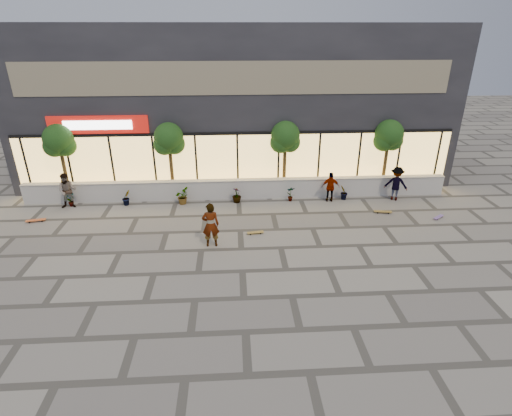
{
  "coord_description": "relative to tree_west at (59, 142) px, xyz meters",
  "views": [
    {
      "loc": [
        -0.25,
        -12.56,
        8.28
      ],
      "look_at": [
        0.68,
        2.8,
        1.3
      ],
      "focal_mm": 28.0,
      "sensor_mm": 36.0,
      "label": 1
    }
  ],
  "objects": [
    {
      "name": "shrub_a",
      "position": [
        0.5,
        -1.25,
        -2.58
      ],
      "size": [
        0.43,
        0.29,
        0.81
      ],
      "primitive_type": "imported",
      "color": "#193D13",
      "rests_on": "ground"
    },
    {
      "name": "planter_wall",
      "position": [
        9.0,
        -0.7,
        -2.46
      ],
      "size": [
        22.0,
        0.42,
        1.04
      ],
      "color": "beige",
      "rests_on": "ground"
    },
    {
      "name": "skater_right_near",
      "position": [
        13.74,
        -1.4,
        -2.2
      ],
      "size": [
        0.96,
        0.5,
        1.57
      ],
      "primitive_type": "imported",
      "rotation": [
        0.0,
        0.0,
        3.01
      ],
      "color": "silver",
      "rests_on": "ground"
    },
    {
      "name": "shrub_f",
      "position": [
        14.5,
        -1.25,
        -2.58
      ],
      "size": [
        0.55,
        0.57,
        0.81
      ],
      "primitive_type": "imported",
      "rotation": [
        0.0,
        0.0,
        4.1
      ],
      "color": "#193D13",
      "rests_on": "ground"
    },
    {
      "name": "skateboard_center",
      "position": [
        9.65,
        -4.79,
        -2.91
      ],
      "size": [
        0.75,
        0.29,
        0.09
      ],
      "rotation": [
        0.0,
        0.0,
        0.14
      ],
      "color": "olive",
      "rests_on": "ground"
    },
    {
      "name": "shrub_c",
      "position": [
        6.1,
        -1.25,
        -2.58
      ],
      "size": [
        0.68,
        0.77,
        0.81
      ],
      "primitive_type": "imported",
      "rotation": [
        0.0,
        0.0,
        1.64
      ],
      "color": "#193D13",
      "rests_on": "ground"
    },
    {
      "name": "tree_east",
      "position": [
        17.0,
        0.0,
        0.0
      ],
      "size": [
        1.6,
        1.5,
        3.92
      ],
      "color": "#4E391B",
      "rests_on": "ground"
    },
    {
      "name": "skater_right_far",
      "position": [
        17.17,
        -1.4,
        -2.09
      ],
      "size": [
        1.33,
        1.08,
        1.8
      ],
      "primitive_type": "imported",
      "rotation": [
        0.0,
        0.0,
        2.73
      ],
      "color": "maroon",
      "rests_on": "ground"
    },
    {
      "name": "skateboard_left",
      "position": [
        -0.5,
        -2.98,
        -2.9
      ],
      "size": [
        0.89,
        0.39,
        0.1
      ],
      "rotation": [
        0.0,
        0.0,
        0.2
      ],
      "color": "#C05324",
      "rests_on": "ground"
    },
    {
      "name": "shrub_d",
      "position": [
        8.9,
        -1.25,
        -2.58
      ],
      "size": [
        0.64,
        0.64,
        0.81
      ],
      "primitive_type": "imported",
      "rotation": [
        0.0,
        0.0,
        2.46
      ],
      "color": "#193D13",
      "rests_on": "ground"
    },
    {
      "name": "tree_midwest",
      "position": [
        5.5,
        0.0,
        0.0
      ],
      "size": [
        1.6,
        1.5,
        3.92
      ],
      "color": "#4E391B",
      "rests_on": "ground"
    },
    {
      "name": "retail_building",
      "position": [
        9.0,
        4.79,
        1.26
      ],
      "size": [
        24.0,
        9.17,
        8.5
      ],
      "color": "#222227",
      "rests_on": "ground"
    },
    {
      "name": "skateboard_right_near",
      "position": [
        16.0,
        -3.02,
        -2.9
      ],
      "size": [
        0.87,
        0.35,
        0.1
      ],
      "rotation": [
        0.0,
        0.0,
        -0.16
      ],
      "color": "olive",
      "rests_on": "ground"
    },
    {
      "name": "tree_mideast",
      "position": [
        11.5,
        0.0,
        0.0
      ],
      "size": [
        1.6,
        1.5,
        3.92
      ],
      "color": "#4E391B",
      "rests_on": "ground"
    },
    {
      "name": "skater_left",
      "position": [
        0.53,
        -1.4,
        -2.09
      ],
      "size": [
        0.94,
        0.77,
        1.8
      ],
      "primitive_type": "imported",
      "rotation": [
        0.0,
        0.0,
        0.11
      ],
      "color": "tan",
      "rests_on": "ground"
    },
    {
      "name": "tree_west",
      "position": [
        0.0,
        0.0,
        0.0
      ],
      "size": [
        1.6,
        1.5,
        3.92
      ],
      "color": "#4E391B",
      "rests_on": "ground"
    },
    {
      "name": "skater_center",
      "position": [
        7.78,
        -5.7,
        -2.03
      ],
      "size": [
        0.72,
        0.49,
        1.92
      ],
      "primitive_type": "imported",
      "rotation": [
        0.0,
        0.0,
        3.19
      ],
      "color": "white",
      "rests_on": "ground"
    },
    {
      "name": "shrub_e",
      "position": [
        11.7,
        -1.25,
        -2.58
      ],
      "size": [
        0.46,
        0.35,
        0.81
      ],
      "primitive_type": "imported",
      "rotation": [
        0.0,
        0.0,
        3.28
      ],
      "color": "#193D13",
      "rests_on": "ground"
    },
    {
      "name": "shrub_b",
      "position": [
        3.3,
        -1.25,
        -2.58
      ],
      "size": [
        0.57,
        0.57,
        0.81
      ],
      "primitive_type": "imported",
      "rotation": [
        0.0,
        0.0,
        0.82
      ],
      "color": "#193D13",
      "rests_on": "ground"
    },
    {
      "name": "skateboard_right_far",
      "position": [
        18.44,
        -3.75,
        -2.91
      ],
      "size": [
        0.68,
        0.57,
        0.09
      ],
      "rotation": [
        0.0,
        0.0,
        0.63
      ],
      "color": "#6F5297",
      "rests_on": "ground"
    },
    {
      "name": "ground",
      "position": [
        9.0,
        -7.7,
        -2.99
      ],
      "size": [
        80.0,
        80.0,
        0.0
      ],
      "primitive_type": "plane",
      "color": "gray",
      "rests_on": "ground"
    }
  ]
}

